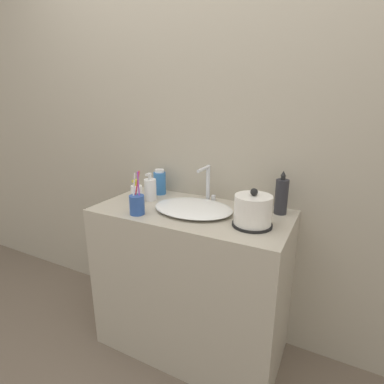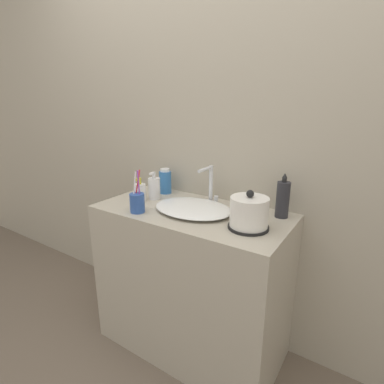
% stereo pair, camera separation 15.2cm
% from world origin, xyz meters
% --- Properties ---
extents(ground_plane, '(12.00, 12.00, 0.00)m').
position_xyz_m(ground_plane, '(0.00, 0.00, 0.00)').
color(ground_plane, '#6B5B4C').
extents(wall_back, '(6.00, 0.04, 2.60)m').
position_xyz_m(wall_back, '(0.00, 0.53, 1.30)').
color(wall_back, '#ADA38E').
rests_on(wall_back, ground_plane).
extents(vanity_counter, '(1.01, 0.51, 0.84)m').
position_xyz_m(vanity_counter, '(0.00, 0.25, 0.42)').
color(vanity_counter, '#B7AD99').
rests_on(vanity_counter, ground_plane).
extents(sink_basin, '(0.42, 0.31, 0.04)m').
position_xyz_m(sink_basin, '(0.01, 0.25, 0.86)').
color(sink_basin, white).
rests_on(sink_basin, vanity_counter).
extents(faucet, '(0.06, 0.14, 0.21)m').
position_xyz_m(faucet, '(0.02, 0.41, 0.96)').
color(faucet, silver).
rests_on(faucet, vanity_counter).
extents(electric_kettle, '(0.18, 0.18, 0.18)m').
position_xyz_m(electric_kettle, '(0.34, 0.20, 0.91)').
color(electric_kettle, black).
rests_on(electric_kettle, vanity_counter).
extents(toothbrush_cup, '(0.08, 0.08, 0.22)m').
position_xyz_m(toothbrush_cup, '(-0.22, 0.08, 0.90)').
color(toothbrush_cup, '#2D519E').
rests_on(toothbrush_cup, vanity_counter).
extents(lotion_bottle, '(0.06, 0.06, 0.14)m').
position_xyz_m(lotion_bottle, '(-0.33, 0.22, 0.90)').
color(lotion_bottle, white).
rests_on(lotion_bottle, vanity_counter).
extents(shampoo_bottle, '(0.07, 0.07, 0.15)m').
position_xyz_m(shampoo_bottle, '(-0.30, 0.42, 0.92)').
color(shampoo_bottle, '#3370B7').
rests_on(shampoo_bottle, vanity_counter).
extents(mouthwash_bottle, '(0.06, 0.06, 0.22)m').
position_xyz_m(mouthwash_bottle, '(0.42, 0.42, 0.94)').
color(mouthwash_bottle, '#28282D').
rests_on(mouthwash_bottle, vanity_counter).
extents(hand_cream_bottle, '(0.07, 0.07, 0.16)m').
position_xyz_m(hand_cream_bottle, '(-0.29, 0.30, 0.91)').
color(hand_cream_bottle, white).
rests_on(hand_cream_bottle, vanity_counter).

